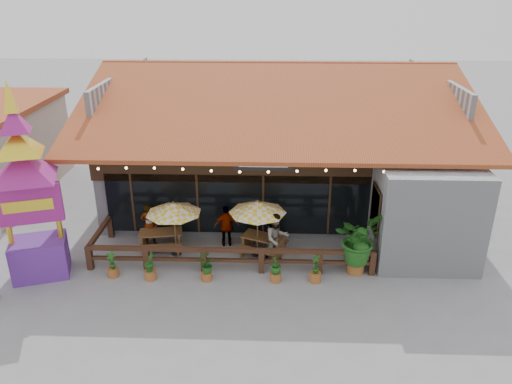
{
  "coord_description": "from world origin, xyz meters",
  "views": [
    {
      "loc": [
        -0.16,
        -15.37,
        9.36
      ],
      "look_at": [
        -0.76,
        1.5,
        2.18
      ],
      "focal_mm": 35.0,
      "sensor_mm": 36.0,
      "label": 1
    }
  ],
  "objects_px": {
    "thai_sign_tower": "(24,171)",
    "umbrella_left": "(173,208)",
    "picnic_table_left": "(161,237)",
    "umbrella_right": "(258,207)",
    "picnic_table_right": "(263,242)",
    "tropical_plant": "(358,240)"
  },
  "relations": [
    {
      "from": "thai_sign_tower",
      "to": "picnic_table_left",
      "type": "bearing_deg",
      "value": 26.46
    },
    {
      "from": "picnic_table_left",
      "to": "picnic_table_right",
      "type": "height_order",
      "value": "picnic_table_left"
    },
    {
      "from": "umbrella_left",
      "to": "picnic_table_right",
      "type": "relative_size",
      "value": 1.36
    },
    {
      "from": "picnic_table_right",
      "to": "thai_sign_tower",
      "type": "bearing_deg",
      "value": -167.8
    },
    {
      "from": "umbrella_left",
      "to": "picnic_table_right",
      "type": "bearing_deg",
      "value": 2.12
    },
    {
      "from": "umbrella_left",
      "to": "tropical_plant",
      "type": "height_order",
      "value": "tropical_plant"
    },
    {
      "from": "umbrella_right",
      "to": "thai_sign_tower",
      "type": "distance_m",
      "value": 7.75
    },
    {
      "from": "thai_sign_tower",
      "to": "tropical_plant",
      "type": "relative_size",
      "value": 3.26
    },
    {
      "from": "umbrella_right",
      "to": "thai_sign_tower",
      "type": "xyz_separation_m",
      "value": [
        -7.36,
        -1.56,
        1.87
      ]
    },
    {
      "from": "umbrella_right",
      "to": "tropical_plant",
      "type": "xyz_separation_m",
      "value": [
        3.43,
        -1.06,
        -0.67
      ]
    },
    {
      "from": "thai_sign_tower",
      "to": "tropical_plant",
      "type": "bearing_deg",
      "value": 2.65
    },
    {
      "from": "thai_sign_tower",
      "to": "tropical_plant",
      "type": "height_order",
      "value": "thai_sign_tower"
    },
    {
      "from": "umbrella_right",
      "to": "picnic_table_left",
      "type": "height_order",
      "value": "umbrella_right"
    },
    {
      "from": "tropical_plant",
      "to": "umbrella_left",
      "type": "bearing_deg",
      "value": 171.0
    },
    {
      "from": "umbrella_left",
      "to": "picnic_table_left",
      "type": "xyz_separation_m",
      "value": [
        -0.63,
        0.34,
        -1.36
      ]
    },
    {
      "from": "umbrella_left",
      "to": "picnic_table_right",
      "type": "height_order",
      "value": "umbrella_left"
    },
    {
      "from": "picnic_table_right",
      "to": "umbrella_left",
      "type": "bearing_deg",
      "value": -177.88
    },
    {
      "from": "umbrella_right",
      "to": "thai_sign_tower",
      "type": "height_order",
      "value": "thai_sign_tower"
    },
    {
      "from": "umbrella_left",
      "to": "picnic_table_left",
      "type": "relative_size",
      "value": 1.48
    },
    {
      "from": "picnic_table_left",
      "to": "thai_sign_tower",
      "type": "bearing_deg",
      "value": -153.54
    },
    {
      "from": "umbrella_right",
      "to": "picnic_table_right",
      "type": "distance_m",
      "value": 1.45
    },
    {
      "from": "thai_sign_tower",
      "to": "umbrella_left",
      "type": "bearing_deg",
      "value": 19.2
    }
  ]
}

